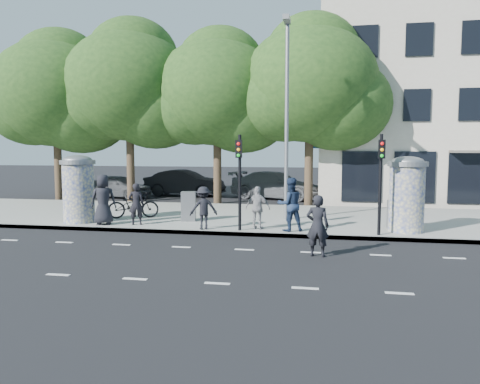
% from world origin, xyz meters
% --- Properties ---
extents(ground, '(120.00, 120.00, 0.00)m').
position_xyz_m(ground, '(0.00, 0.00, 0.00)').
color(ground, black).
rests_on(ground, ground).
extents(sidewalk, '(40.00, 8.00, 0.15)m').
position_xyz_m(sidewalk, '(0.00, 7.50, 0.07)').
color(sidewalk, gray).
rests_on(sidewalk, ground).
extents(curb, '(40.00, 0.10, 0.16)m').
position_xyz_m(curb, '(0.00, 3.55, 0.07)').
color(curb, slate).
rests_on(curb, ground).
extents(lane_dash_near, '(32.00, 0.12, 0.01)m').
position_xyz_m(lane_dash_near, '(0.00, -2.20, 0.00)').
color(lane_dash_near, silver).
rests_on(lane_dash_near, ground).
extents(lane_dash_far, '(32.00, 0.12, 0.01)m').
position_xyz_m(lane_dash_far, '(0.00, 1.40, 0.00)').
color(lane_dash_far, silver).
rests_on(lane_dash_far, ground).
extents(ad_column_left, '(1.36, 1.36, 2.65)m').
position_xyz_m(ad_column_left, '(-7.20, 4.50, 1.54)').
color(ad_column_left, beige).
rests_on(ad_column_left, sidewalk).
extents(ad_column_right, '(1.36, 1.36, 2.65)m').
position_xyz_m(ad_column_right, '(5.20, 4.70, 1.54)').
color(ad_column_right, beige).
rests_on(ad_column_right, sidewalk).
extents(traffic_pole_near, '(0.22, 0.31, 3.40)m').
position_xyz_m(traffic_pole_near, '(-0.60, 3.79, 2.23)').
color(traffic_pole_near, black).
rests_on(traffic_pole_near, sidewalk).
extents(traffic_pole_far, '(0.22, 0.31, 3.40)m').
position_xyz_m(traffic_pole_far, '(4.20, 3.79, 2.23)').
color(traffic_pole_far, black).
rests_on(traffic_pole_far, sidewalk).
extents(street_lamp, '(0.25, 0.93, 8.00)m').
position_xyz_m(street_lamp, '(0.80, 6.63, 4.79)').
color(street_lamp, slate).
rests_on(street_lamp, sidewalk).
extents(tree_far_left, '(7.20, 7.20, 9.26)m').
position_xyz_m(tree_far_left, '(-13.00, 12.50, 6.19)').
color(tree_far_left, '#38281C').
rests_on(tree_far_left, ground).
extents(tree_mid_left, '(7.20, 7.20, 9.57)m').
position_xyz_m(tree_mid_left, '(-8.50, 12.50, 6.50)').
color(tree_mid_left, '#38281C').
rests_on(tree_mid_left, ground).
extents(tree_near_left, '(6.80, 6.80, 8.97)m').
position_xyz_m(tree_near_left, '(-3.50, 12.70, 6.06)').
color(tree_near_left, '#38281C').
rests_on(tree_near_left, ground).
extents(tree_center, '(7.00, 7.00, 9.30)m').
position_xyz_m(tree_center, '(1.50, 12.30, 6.31)').
color(tree_center, '#38281C').
rests_on(tree_center, ground).
extents(ped_a, '(1.09, 0.87, 1.94)m').
position_xyz_m(ped_a, '(-5.97, 4.13, 1.12)').
color(ped_a, black).
rests_on(ped_a, sidewalk).
extents(ped_b, '(0.68, 0.55, 1.60)m').
position_xyz_m(ped_b, '(-4.72, 4.33, 0.95)').
color(ped_b, black).
rests_on(ped_b, sidewalk).
extents(ped_c, '(1.14, 1.03, 1.90)m').
position_xyz_m(ped_c, '(1.17, 4.05, 1.10)').
color(ped_c, '#1C2A46').
rests_on(ped_c, sidewalk).
extents(ped_d, '(1.14, 0.91, 1.55)m').
position_xyz_m(ped_d, '(-1.93, 3.85, 0.92)').
color(ped_d, black).
rests_on(ped_d, sidewalk).
extents(ped_e, '(0.99, 0.66, 1.56)m').
position_xyz_m(ped_e, '(0.00, 4.20, 0.93)').
color(ped_e, '#97979A').
rests_on(ped_e, sidewalk).
extents(man_road, '(0.69, 0.50, 1.77)m').
position_xyz_m(man_road, '(2.20, 0.95, 0.89)').
color(man_road, black).
rests_on(man_road, ground).
extents(bicycle, '(1.44, 2.21, 1.09)m').
position_xyz_m(bicycle, '(-5.52, 5.90, 0.70)').
color(bicycle, black).
rests_on(bicycle, sidewalk).
extents(cabinet_left, '(0.63, 0.51, 1.19)m').
position_xyz_m(cabinet_left, '(-3.02, 5.57, 0.74)').
color(cabinet_left, slate).
rests_on(cabinet_left, sidewalk).
extents(cabinet_right, '(0.52, 0.40, 1.02)m').
position_xyz_m(cabinet_right, '(4.88, 5.35, 0.66)').
color(cabinet_right, slate).
rests_on(cabinet_right, sidewalk).
extents(car_left, '(2.56, 4.47, 1.43)m').
position_xyz_m(car_left, '(-10.18, 14.41, 0.72)').
color(car_left, '#4B4D51').
rests_on(car_left, ground).
extents(car_mid, '(1.97, 5.10, 1.66)m').
position_xyz_m(car_mid, '(-6.49, 16.26, 0.83)').
color(car_mid, black).
rests_on(car_mid, ground).
extents(car_right, '(3.85, 6.06, 1.64)m').
position_xyz_m(car_right, '(-0.56, 15.66, 0.82)').
color(car_right, slate).
rests_on(car_right, ground).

